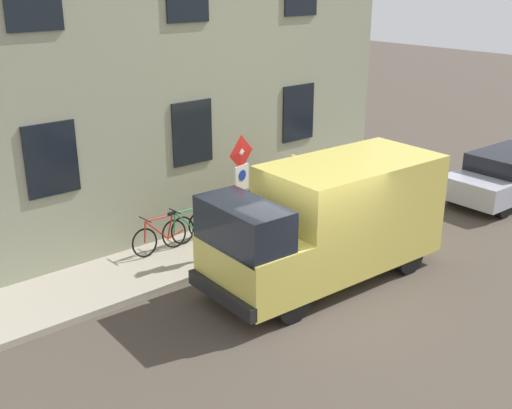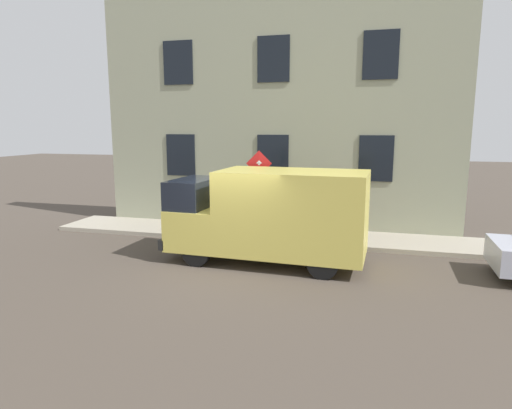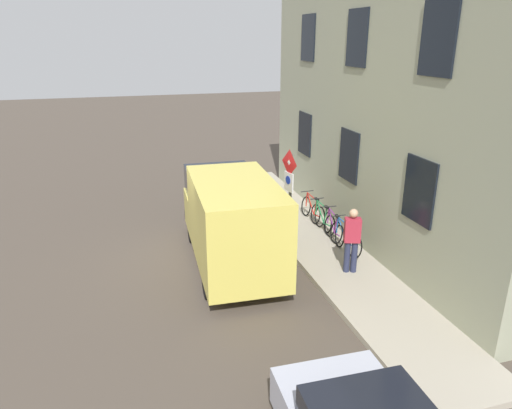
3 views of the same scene
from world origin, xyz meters
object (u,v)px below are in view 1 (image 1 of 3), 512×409
(delivery_van, at_px, (329,220))
(bicycle_green, at_px, (192,226))
(bicycle_purple, at_px, (219,218))
(sign_post_stacked, at_px, (241,179))
(pedestrian, at_px, (292,184))
(bicycle_red, at_px, (164,235))
(parked_hatchback, at_px, (508,174))
(bicycle_blue, at_px, (244,211))

(delivery_van, height_order, bicycle_green, delivery_van)
(bicycle_purple, distance_m, bicycle_green, 0.79)
(sign_post_stacked, bearing_deg, bicycle_purple, -15.16)
(bicycle_green, distance_m, pedestrian, 2.88)
(sign_post_stacked, bearing_deg, bicycle_green, 18.53)
(sign_post_stacked, distance_m, bicycle_red, 2.27)
(parked_hatchback, bearing_deg, pedestrian, -22.21)
(bicycle_purple, distance_m, pedestrian, 2.13)
(delivery_van, bearing_deg, sign_post_stacked, -64.92)
(delivery_van, distance_m, bicycle_blue, 3.34)
(delivery_van, xyz_separation_m, pedestrian, (2.76, -1.56, -0.26))
(parked_hatchback, distance_m, bicycle_green, 9.29)
(sign_post_stacked, bearing_deg, delivery_van, -157.46)
(sign_post_stacked, relative_size, bicycle_red, 1.54)
(bicycle_purple, bearing_deg, bicycle_green, 5.61)
(sign_post_stacked, xyz_separation_m, parked_hatchback, (-1.76, -8.33, -1.18))
(bicycle_blue, bearing_deg, bicycle_green, -3.01)
(bicycle_blue, height_order, bicycle_red, same)
(bicycle_blue, xyz_separation_m, bicycle_green, (0.00, 1.58, 0.00))
(parked_hatchback, height_order, pedestrian, pedestrian)
(parked_hatchback, distance_m, bicycle_purple, 8.55)
(sign_post_stacked, bearing_deg, pedestrian, -70.31)
(bicycle_green, bearing_deg, delivery_van, 109.89)
(sign_post_stacked, distance_m, bicycle_green, 1.96)
(bicycle_purple, bearing_deg, parked_hatchback, 164.52)
(delivery_van, xyz_separation_m, bicycle_blue, (3.22, -0.35, -0.82))
(bicycle_blue, distance_m, bicycle_green, 1.58)
(bicycle_blue, relative_size, bicycle_purple, 1.00)
(bicycle_purple, height_order, bicycle_red, same)
(bicycle_blue, distance_m, bicycle_purple, 0.79)
(sign_post_stacked, relative_size, bicycle_green, 1.54)
(pedestrian, bearing_deg, bicycle_red, 12.05)
(bicycle_purple, xyz_separation_m, pedestrian, (-0.46, -2.00, 0.56))
(bicycle_green, bearing_deg, bicycle_red, -1.04)
(pedestrian, bearing_deg, bicycle_purple, 6.37)
(sign_post_stacked, relative_size, pedestrian, 1.53)
(delivery_van, bearing_deg, bicycle_blue, -93.64)
(delivery_van, relative_size, bicycle_green, 3.16)
(sign_post_stacked, bearing_deg, parked_hatchback, -101.95)
(parked_hatchback, bearing_deg, bicycle_red, -16.46)
(bicycle_blue, height_order, bicycle_green, same)
(delivery_van, bearing_deg, bicycle_green, -66.52)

